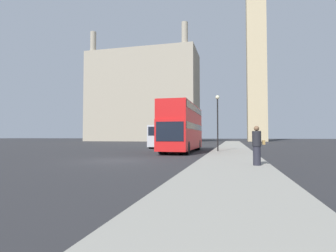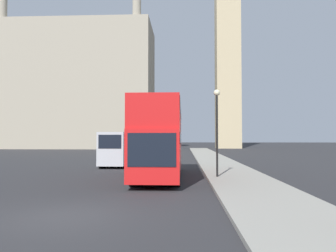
{
  "view_description": "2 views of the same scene",
  "coord_description": "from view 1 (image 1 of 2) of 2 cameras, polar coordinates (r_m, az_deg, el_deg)",
  "views": [
    {
      "loc": [
        6.91,
        -14.66,
        1.48
      ],
      "look_at": [
        0.82,
        9.91,
        2.47
      ],
      "focal_mm": 28.0,
      "sensor_mm": 36.0,
      "label": 1
    },
    {
      "loc": [
        3.65,
        -9.8,
        2.39
      ],
      "look_at": [
        2.29,
        19.46,
        3.42
      ],
      "focal_mm": 35.0,
      "sensor_mm": 36.0,
      "label": 2
    }
  ],
  "objects": [
    {
      "name": "red_double_decker_bus",
      "position": [
        24.84,
        3.15,
        0.04
      ],
      "size": [
        2.49,
        10.31,
        4.4
      ],
      "color": "red",
      "rests_on": "ground_plane"
    },
    {
      "name": "sidewalk_strip",
      "position": [
        14.73,
        13.63,
        -7.65
      ],
      "size": [
        3.63,
        120.0,
        0.15
      ],
      "color": "gray",
      "rests_on": "ground_plane"
    },
    {
      "name": "pedestrian",
      "position": [
        12.68,
        18.79,
        -4.06
      ],
      "size": [
        0.56,
        0.4,
        1.81
      ],
      "color": "#23232D",
      "rests_on": "sidewalk_strip"
    },
    {
      "name": "street_lamp",
      "position": [
        23.9,
        10.74,
        2.65
      ],
      "size": [
        0.36,
        0.36,
        5.01
      ],
      "color": "black",
      "rests_on": "sidewalk_strip"
    },
    {
      "name": "white_van",
      "position": [
        33.07,
        -1.44,
        -2.21
      ],
      "size": [
        2.07,
        5.61,
        2.8
      ],
      "color": "#B2B7BC",
      "rests_on": "ground_plane"
    },
    {
      "name": "clock_tower",
      "position": [
        85.95,
        18.55,
        21.29
      ],
      "size": [
        5.71,
        5.88,
        69.56
      ],
      "color": "tan",
      "rests_on": "ground_plane"
    },
    {
      "name": "parked_sedan",
      "position": [
        45.63,
        1.36,
        -3.3
      ],
      "size": [
        1.74,
        4.74,
        1.38
      ],
      "color": "black",
      "rests_on": "ground_plane"
    },
    {
      "name": "ground_plane",
      "position": [
        16.27,
        -11.35,
        -7.42
      ],
      "size": [
        300.0,
        300.0,
        0.0
      ],
      "primitive_type": "plane",
      "color": "#28282B"
    },
    {
      "name": "building_block_distant",
      "position": [
        82.52,
        -5.31,
        6.28
      ],
      "size": [
        33.29,
        14.59,
        33.31
      ],
      "color": "#9E937F",
      "rests_on": "ground_plane"
    }
  ]
}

